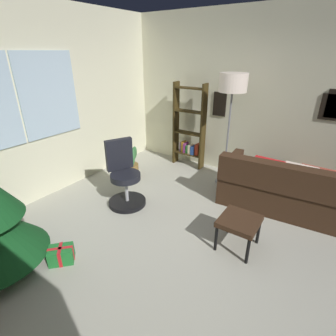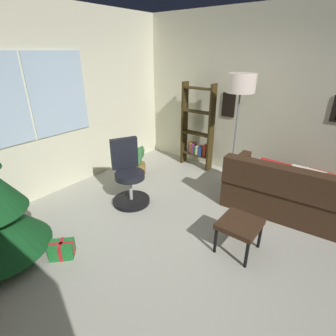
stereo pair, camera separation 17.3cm
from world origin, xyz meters
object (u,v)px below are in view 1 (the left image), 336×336
object	(u,v)px
footstool	(239,223)
gift_box_green	(61,255)
floor_lamp	(233,89)
office_chair	(124,180)
potted_plant	(131,163)
couch	(295,187)
bookshelf	(189,131)

from	to	relation	value
footstool	gift_box_green	world-z (taller)	footstool
floor_lamp	office_chair	bearing A→B (deg)	146.45
office_chair	potted_plant	size ratio (longest dim) A/B	1.74
footstool	gift_box_green	size ratio (longest dim) A/B	1.43
couch	potted_plant	bearing A→B (deg)	102.71
office_chair	floor_lamp	world-z (taller)	floor_lamp
footstool	floor_lamp	xyz separation A→B (m)	(1.47, 0.79, 1.27)
gift_box_green	bookshelf	bearing A→B (deg)	3.20
gift_box_green	office_chair	bearing A→B (deg)	10.68
footstool	bookshelf	size ratio (longest dim) A/B	0.28
potted_plant	gift_box_green	bearing A→B (deg)	-158.57
couch	bookshelf	world-z (taller)	bookshelf
potted_plant	couch	bearing A→B (deg)	-77.29
footstool	floor_lamp	bearing A→B (deg)	28.18
floor_lamp	potted_plant	world-z (taller)	floor_lamp
gift_box_green	bookshelf	size ratio (longest dim) A/B	0.19
footstool	gift_box_green	xyz separation A→B (m)	(-1.31, 1.52, -0.25)
bookshelf	floor_lamp	size ratio (longest dim) A/B	0.88
bookshelf	footstool	bearing A→B (deg)	-136.56
couch	office_chair	xyz separation A→B (m)	(-1.39, 2.12, 0.10)
gift_box_green	office_chair	distance (m)	1.37
gift_box_green	office_chair	size ratio (longest dim) A/B	0.32
gift_box_green	office_chair	xyz separation A→B (m)	(1.31, 0.25, 0.29)
office_chair	floor_lamp	bearing A→B (deg)	-33.55
footstool	bookshelf	xyz separation A→B (m)	(1.78, 1.69, 0.38)
gift_box_green	bookshelf	xyz separation A→B (m)	(3.10, 0.17, 0.63)
footstool	office_chair	xyz separation A→B (m)	(-0.00, 1.76, 0.05)
gift_box_green	potted_plant	distance (m)	2.26
gift_box_green	bookshelf	world-z (taller)	bookshelf
couch	gift_box_green	size ratio (longest dim) A/B	5.88
bookshelf	potted_plant	world-z (taller)	bookshelf
couch	office_chair	world-z (taller)	office_chair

